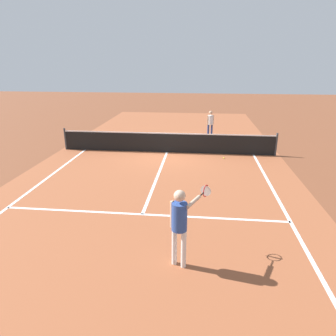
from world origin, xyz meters
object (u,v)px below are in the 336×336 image
object	(u,v)px
net	(167,142)
tennis_ball_near_net	(224,158)
player_far	(210,122)
tennis_ball_mid_court	(171,202)
player_near	(180,219)

from	to	relation	value
net	tennis_ball_near_net	bearing A→B (deg)	-15.52
player_far	tennis_ball_mid_court	world-z (taller)	player_far
tennis_ball_near_net	tennis_ball_mid_court	size ratio (longest dim) A/B	1.00
net	tennis_ball_mid_court	world-z (taller)	net
player_far	tennis_ball_near_net	bearing A→B (deg)	-82.31
player_far	tennis_ball_near_net	xyz separation A→B (m)	(0.55, -4.08, -0.90)
tennis_ball_mid_court	net	bearing A→B (deg)	97.60
net	player_far	world-z (taller)	player_far
player_near	tennis_ball_near_net	bearing A→B (deg)	79.48
tennis_ball_near_net	tennis_ball_mid_court	xyz separation A→B (m)	(-1.93, -4.83, 0.00)
net	tennis_ball_near_net	distance (m)	2.81
player_far	player_near	bearing A→B (deg)	-94.32
player_near	tennis_ball_near_net	xyz separation A→B (m)	(1.45, 7.81, -1.06)
player_near	tennis_ball_mid_court	size ratio (longest dim) A/B	26.48
net	tennis_ball_mid_court	size ratio (longest dim) A/B	155.38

